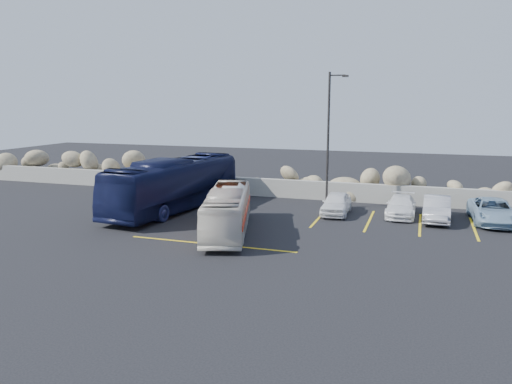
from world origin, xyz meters
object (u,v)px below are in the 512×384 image
(lamppost, at_px, (329,137))
(vintage_bus, at_px, (227,211))
(car_a, at_px, (336,203))
(car_d, at_px, (493,211))
(tour_coach, at_px, (174,184))
(car_c, at_px, (401,206))
(car_b, at_px, (437,209))

(lamppost, relative_size, vintage_bus, 1.02)
(car_a, bearing_deg, car_d, 2.54)
(vintage_bus, xyz_separation_m, car_d, (12.55, 6.27, -0.45))
(lamppost, distance_m, car_a, 4.00)
(tour_coach, height_order, car_c, tour_coach)
(tour_coach, height_order, car_a, tour_coach)
(lamppost, height_order, tour_coach, lamppost)
(car_a, bearing_deg, vintage_bus, -128.29)
(car_a, bearing_deg, lamppost, 117.81)
(tour_coach, bearing_deg, lamppost, 27.21)
(lamppost, bearing_deg, car_d, -5.56)
(vintage_bus, distance_m, car_c, 10.18)
(tour_coach, bearing_deg, car_d, 13.93)
(car_a, xyz_separation_m, car_d, (8.18, 0.52, 0.02))
(lamppost, height_order, car_b, lamppost)
(vintage_bus, relative_size, car_c, 2.03)
(car_d, bearing_deg, tour_coach, -174.96)
(vintage_bus, xyz_separation_m, car_b, (9.76, 5.88, -0.44))
(car_b, bearing_deg, tour_coach, -170.66)
(car_b, xyz_separation_m, car_d, (2.79, 0.39, -0.01))
(vintage_bus, distance_m, car_a, 7.23)
(car_a, height_order, car_b, car_b)
(vintage_bus, bearing_deg, car_d, 9.84)
(tour_coach, relative_size, car_d, 2.40)
(lamppost, bearing_deg, tour_coach, -158.83)
(lamppost, xyz_separation_m, tour_coach, (-8.48, -3.29, -2.77))
(vintage_bus, bearing_deg, lamppost, 46.53)
(lamppost, distance_m, car_d, 9.71)
(car_b, distance_m, car_c, 1.95)
(lamppost, bearing_deg, car_c, -9.65)
(car_a, height_order, car_d, car_d)
(vintage_bus, height_order, car_a, vintage_bus)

